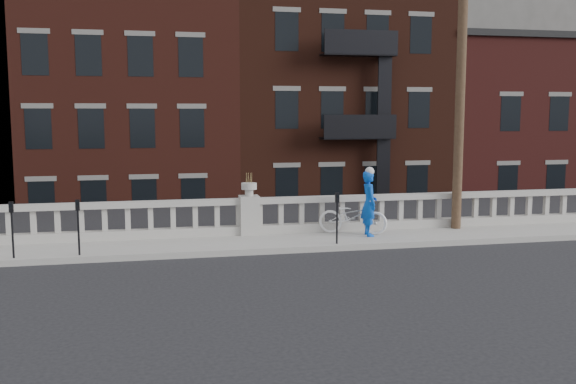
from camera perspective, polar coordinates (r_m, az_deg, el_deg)
name	(u,v)px	position (r m, az deg, el deg)	size (l,w,h in m)	color
ground	(276,273)	(14.56, -1.10, -7.22)	(120.00, 120.00, 0.00)	black
sidewalk	(255,243)	(17.42, -2.98, -4.58)	(32.00, 2.20, 0.15)	#9B9890
balustrade	(249,217)	(18.24, -3.46, -2.25)	(28.00, 0.34, 1.03)	#9B9890
planter_pedestal	(249,211)	(18.21, -3.47, -1.66)	(0.55, 0.55, 1.76)	#9B9890
lower_level	(209,129)	(37.05, -7.08, 5.55)	(80.00, 44.00, 20.80)	#605E59
utility_pole	(461,55)	(19.65, 15.17, 11.63)	(1.60, 0.28, 10.00)	#422D1E
parking_meter_a	(12,223)	(16.54, -23.33, -2.55)	(0.10, 0.09, 1.36)	black
parking_meter_b	(78,221)	(16.31, -18.16, -2.45)	(0.10, 0.09, 1.36)	black
parking_meter_c	(337,212)	(16.89, 4.39, -1.79)	(0.10, 0.09, 1.36)	black
bicycle	(353,216)	(18.37, 5.79, -2.14)	(0.68, 1.95, 1.03)	white
cyclist	(369,203)	(18.09, 7.22, -1.01)	(0.67, 0.44, 1.83)	blue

